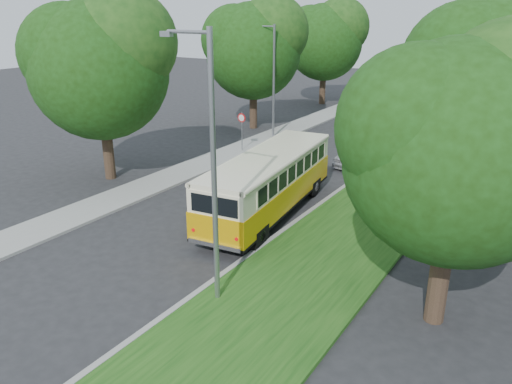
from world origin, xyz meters
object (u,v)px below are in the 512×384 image
Objects in this scene: lamppost_near at (211,164)px; car_grey at (426,114)px; car_blue at (407,124)px; car_silver at (359,153)px; vintage_bus at (268,185)px; lamppost_far at (273,78)px; car_white at (382,136)px.

car_grey is (-1.21, 29.02, -3.67)m from lamppost_near.
lamppost_near is 25.42m from car_blue.
vintage_bus is at bearing -90.15° from car_silver.
lamppost_near is 0.86× the size of vintage_bus.
lamppost_far reaches higher than vintage_bus.
lamppost_near is 1.83× the size of car_blue.
car_blue is at bearing -104.71° from car_grey.
lamppost_far is 13.93m from vintage_bus.
lamppost_far is at bearing -177.50° from car_white.
car_silver is 4.68m from car_white.
car_silver is at bearing -90.80° from car_blue.
lamppost_near is 20.90m from car_white.
vintage_bus is (6.81, -11.84, -2.74)m from lamppost_far.
lamppost_far is 1.50× the size of car_grey.
lamppost_far is 0.81× the size of vintage_bus.
car_white is (0.29, 13.83, -0.69)m from vintage_bus.
vintage_bus reaches higher than car_white.
car_silver is at bearing -99.89° from car_white.
car_silver is 13.21m from car_grey.
lamppost_near is at bearing -79.20° from vintage_bus.
car_silver is 9.28m from car_blue.
car_white is (-0.27, 4.67, -0.01)m from car_silver.
car_blue is at bearing 73.47° from car_white.
vintage_bus is at bearing -102.13° from car_grey.
lamppost_near reaches higher than car_blue.
lamppost_far reaches higher than car_silver.
vintage_bus is at bearing -92.53° from car_blue.
car_white is (-1.81, 20.49, -3.68)m from lamppost_near.
car_silver is 0.97× the size of car_white.
car_grey is at bearing 53.81° from lamppost_far.
lamppost_far is 8.55m from car_silver.
car_silver is at bearing 95.57° from lamppost_near.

